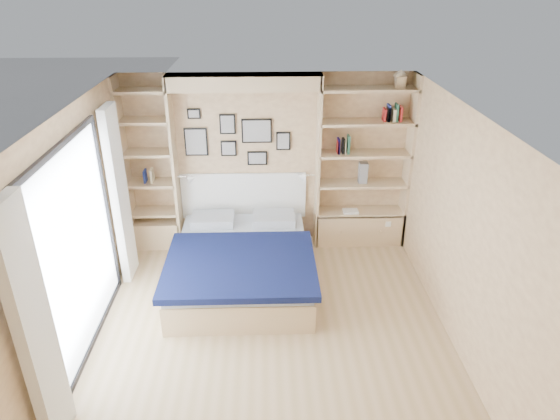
{
  "coord_description": "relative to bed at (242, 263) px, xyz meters",
  "views": [
    {
      "loc": [
        -0.05,
        -4.48,
        3.73
      ],
      "look_at": [
        0.13,
        0.9,
        1.12
      ],
      "focal_mm": 32.0,
      "sensor_mm": 36.0,
      "label": 1
    }
  ],
  "objects": [
    {
      "name": "ground",
      "position": [
        0.36,
        -1.06,
        -0.28
      ],
      "size": [
        4.5,
        4.5,
        0.0
      ],
      "primitive_type": "plane",
      "color": "tan",
      "rests_on": "ground"
    },
    {
      "name": "room_shell",
      "position": [
        -0.03,
        0.46,
        0.79
      ],
      "size": [
        4.5,
        4.5,
        4.5
      ],
      "color": "beige",
      "rests_on": "ground"
    },
    {
      "name": "bed",
      "position": [
        0.0,
        0.0,
        0.0
      ],
      "size": [
        1.82,
        2.31,
        1.07
      ],
      "color": "tan",
      "rests_on": "ground"
    },
    {
      "name": "photo_gallery",
      "position": [
        -0.09,
        1.16,
        1.32
      ],
      "size": [
        1.48,
        0.02,
        0.82
      ],
      "color": "black",
      "rests_on": "ground"
    },
    {
      "name": "reading_lamps",
      "position": [
        0.06,
        0.94,
        0.82
      ],
      "size": [
        1.92,
        0.12,
        0.15
      ],
      "color": "silver",
      "rests_on": "ground"
    },
    {
      "name": "shelf_decor",
      "position": [
        1.6,
        1.01,
        1.43
      ],
      "size": [
        3.58,
        0.23,
        2.03
      ],
      "color": "#A51E1E",
      "rests_on": "ground"
    },
    {
      "name": "deck_chair",
      "position": [
        -2.92,
        -0.05,
        0.1
      ],
      "size": [
        0.69,
        0.9,
        0.8
      ],
      "rotation": [
        0.0,
        0.0,
        0.29
      ],
      "color": "tan",
      "rests_on": "ground"
    }
  ]
}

